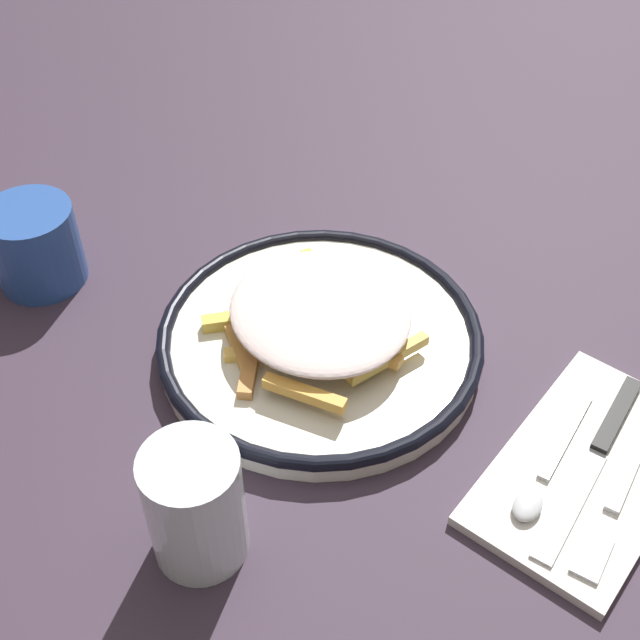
{
  "coord_description": "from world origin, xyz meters",
  "views": [
    {
      "loc": [
        -0.32,
        0.45,
        0.59
      ],
      "look_at": [
        0.0,
        0.0,
        0.04
      ],
      "focal_mm": 47.8,
      "sensor_mm": 36.0,
      "label": 1
    }
  ],
  "objects_px": {
    "napkin": "(589,469)",
    "coffee_mug": "(34,245)",
    "fries_heap": "(320,318)",
    "fork": "(619,492)",
    "plate": "(320,340)",
    "spoon": "(543,476)",
    "water_glass": "(195,506)",
    "knife": "(599,448)"
  },
  "relations": [
    {
      "from": "fork",
      "to": "fries_heap",
      "type": "bearing_deg",
      "value": 1.08
    },
    {
      "from": "fries_heap",
      "to": "spoon",
      "type": "height_order",
      "value": "fries_heap"
    },
    {
      "from": "fries_heap",
      "to": "water_glass",
      "type": "distance_m",
      "value": 0.22
    },
    {
      "from": "plate",
      "to": "fork",
      "type": "relative_size",
      "value": 1.72
    },
    {
      "from": "knife",
      "to": "fries_heap",
      "type": "bearing_deg",
      "value": 8.01
    },
    {
      "from": "fries_heap",
      "to": "water_glass",
      "type": "xyz_separation_m",
      "value": [
        -0.04,
        0.22,
        0.01
      ]
    },
    {
      "from": "spoon",
      "to": "coffee_mug",
      "type": "bearing_deg",
      "value": 6.63
    },
    {
      "from": "fries_heap",
      "to": "knife",
      "type": "height_order",
      "value": "fries_heap"
    },
    {
      "from": "napkin",
      "to": "fork",
      "type": "distance_m",
      "value": 0.03
    },
    {
      "from": "knife",
      "to": "spoon",
      "type": "bearing_deg",
      "value": 64.66
    },
    {
      "from": "plate",
      "to": "coffee_mug",
      "type": "bearing_deg",
      "value": 15.55
    },
    {
      "from": "knife",
      "to": "water_glass",
      "type": "bearing_deg",
      "value": 49.8
    },
    {
      "from": "fork",
      "to": "knife",
      "type": "relative_size",
      "value": 0.84
    },
    {
      "from": "napkin",
      "to": "water_glass",
      "type": "xyz_separation_m",
      "value": [
        0.22,
        0.24,
        0.05
      ]
    },
    {
      "from": "fork",
      "to": "spoon",
      "type": "xyz_separation_m",
      "value": [
        0.06,
        0.02,
        0.0
      ]
    },
    {
      "from": "spoon",
      "to": "napkin",
      "type": "bearing_deg",
      "value": -126.92
    },
    {
      "from": "napkin",
      "to": "coffee_mug",
      "type": "bearing_deg",
      "value": 9.85
    },
    {
      "from": "fries_heap",
      "to": "napkin",
      "type": "distance_m",
      "value": 0.26
    },
    {
      "from": "napkin",
      "to": "fork",
      "type": "xyz_separation_m",
      "value": [
        -0.03,
        0.01,
        0.01
      ]
    },
    {
      "from": "plate",
      "to": "fork",
      "type": "xyz_separation_m",
      "value": [
        -0.29,
        -0.0,
        -0.0
      ]
    },
    {
      "from": "napkin",
      "to": "spoon",
      "type": "xyz_separation_m",
      "value": [
        0.03,
        0.03,
        0.01
      ]
    },
    {
      "from": "napkin",
      "to": "coffee_mug",
      "type": "height_order",
      "value": "coffee_mug"
    },
    {
      "from": "fork",
      "to": "spoon",
      "type": "distance_m",
      "value": 0.06
    },
    {
      "from": "knife",
      "to": "coffee_mug",
      "type": "xyz_separation_m",
      "value": [
        0.55,
        0.12,
        0.03
      ]
    },
    {
      "from": "plate",
      "to": "napkin",
      "type": "relative_size",
      "value": 1.34
    },
    {
      "from": "fork",
      "to": "spoon",
      "type": "bearing_deg",
      "value": 22.38
    },
    {
      "from": "coffee_mug",
      "to": "knife",
      "type": "bearing_deg",
      "value": -168.25
    },
    {
      "from": "water_glass",
      "to": "knife",
      "type": "bearing_deg",
      "value": -130.2
    },
    {
      "from": "knife",
      "to": "spoon",
      "type": "relative_size",
      "value": 1.38
    },
    {
      "from": "spoon",
      "to": "water_glass",
      "type": "relative_size",
      "value": 1.42
    },
    {
      "from": "water_glass",
      "to": "fork",
      "type": "bearing_deg",
      "value": -137.6
    },
    {
      "from": "fries_heap",
      "to": "knife",
      "type": "xyz_separation_m",
      "value": [
        -0.26,
        -0.04,
        -0.03
      ]
    },
    {
      "from": "fries_heap",
      "to": "napkin",
      "type": "bearing_deg",
      "value": -176.12
    },
    {
      "from": "plate",
      "to": "water_glass",
      "type": "bearing_deg",
      "value": 101.74
    },
    {
      "from": "fries_heap",
      "to": "fork",
      "type": "bearing_deg",
      "value": -178.92
    },
    {
      "from": "fork",
      "to": "knife",
      "type": "bearing_deg",
      "value": -46.37
    },
    {
      "from": "fries_heap",
      "to": "fork",
      "type": "height_order",
      "value": "fries_heap"
    },
    {
      "from": "fries_heap",
      "to": "spoon",
      "type": "distance_m",
      "value": 0.24
    },
    {
      "from": "plate",
      "to": "spoon",
      "type": "distance_m",
      "value": 0.24
    },
    {
      "from": "plate",
      "to": "spoon",
      "type": "height_order",
      "value": "plate"
    },
    {
      "from": "fries_heap",
      "to": "fork",
      "type": "distance_m",
      "value": 0.29
    },
    {
      "from": "coffee_mug",
      "to": "spoon",
      "type": "bearing_deg",
      "value": -173.37
    }
  ]
}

